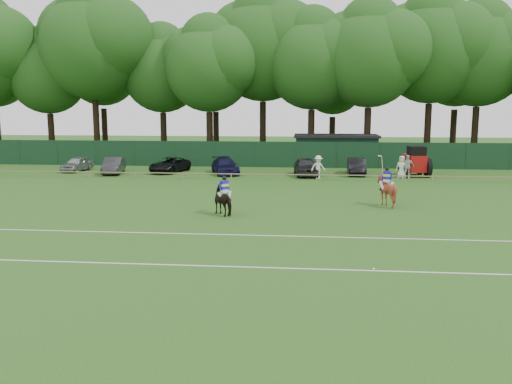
# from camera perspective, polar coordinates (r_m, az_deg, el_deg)

# --- Properties ---
(ground) EXTENTS (160.00, 160.00, 0.00)m
(ground) POSITION_cam_1_polar(r_m,az_deg,el_deg) (26.27, -1.73, -4.03)
(ground) COLOR #1E4C14
(ground) RESTS_ON ground
(horse_dark) EXTENTS (1.87, 1.95, 1.57)m
(horse_dark) POSITION_cam_1_polar(r_m,az_deg,el_deg) (29.86, -3.33, -0.91)
(horse_dark) COLOR black
(horse_dark) RESTS_ON ground
(horse_chestnut) EXTENTS (1.95, 2.06, 1.82)m
(horse_chestnut) POSITION_cam_1_polar(r_m,az_deg,el_deg) (33.30, 13.55, 0.12)
(horse_chestnut) COLOR maroon
(horse_chestnut) RESTS_ON ground
(sedan_silver) EXTENTS (2.09, 4.08, 1.33)m
(sedan_silver) POSITION_cam_1_polar(r_m,az_deg,el_deg) (52.22, -18.31, 2.82)
(sedan_silver) COLOR #A4A7A9
(sedan_silver) RESTS_ON ground
(sedan_grey) EXTENTS (2.26, 4.51, 1.42)m
(sedan_grey) POSITION_cam_1_polar(r_m,az_deg,el_deg) (49.50, -14.76, 2.71)
(sedan_grey) COLOR #2E2E30
(sedan_grey) RESTS_ON ground
(suv_black) EXTENTS (3.31, 5.15, 1.32)m
(suv_black) POSITION_cam_1_polar(r_m,az_deg,el_deg) (49.41, -9.08, 2.83)
(suv_black) COLOR black
(suv_black) RESTS_ON ground
(sedan_navy) EXTENTS (3.39, 5.13, 1.38)m
(sedan_navy) POSITION_cam_1_polar(r_m,az_deg,el_deg) (47.65, -3.26, 2.74)
(sedan_navy) COLOR #121135
(sedan_navy) RESTS_ON ground
(hatch_grey) EXTENTS (2.34, 4.72, 1.55)m
(hatch_grey) POSITION_cam_1_polar(r_m,az_deg,el_deg) (46.59, 5.26, 2.67)
(hatch_grey) COLOR #28282B
(hatch_grey) RESTS_ON ground
(estate_black) EXTENTS (1.64, 4.37, 1.43)m
(estate_black) POSITION_cam_1_polar(r_m,az_deg,el_deg) (47.97, 10.52, 2.67)
(estate_black) COLOR black
(estate_black) RESTS_ON ground
(spectator_left) EXTENTS (1.39, 1.05, 1.91)m
(spectator_left) POSITION_cam_1_polar(r_m,az_deg,el_deg) (44.72, 6.56, 2.61)
(spectator_left) COLOR white
(spectator_left) RESTS_ON ground
(spectator_mid) EXTENTS (1.19, 0.61, 1.96)m
(spectator_mid) POSITION_cam_1_polar(r_m,az_deg,el_deg) (46.25, 15.62, 2.58)
(spectator_mid) COLOR beige
(spectator_mid) RESTS_ON ground
(spectator_right) EXTENTS (1.08, 0.95, 1.87)m
(spectator_right) POSITION_cam_1_polar(r_m,az_deg,el_deg) (46.30, 15.07, 2.55)
(spectator_right) COLOR white
(spectator_right) RESTS_ON ground
(rider_dark) EXTENTS (0.79, 0.73, 1.41)m
(rider_dark) POSITION_cam_1_polar(r_m,az_deg,el_deg) (29.74, -3.33, 0.45)
(rider_dark) COLOR silver
(rider_dark) RESTS_ON ground
(rider_chestnut) EXTENTS (0.92, 0.75, 2.05)m
(rider_chestnut) POSITION_cam_1_polar(r_m,az_deg,el_deg) (33.18, 13.59, 1.48)
(rider_chestnut) COLOR silver
(rider_chestnut) RESTS_ON ground
(polo_ball) EXTENTS (0.09, 0.09, 0.09)m
(polo_ball) POSITION_cam_1_polar(r_m,az_deg,el_deg) (20.51, 12.28, -7.91)
(polo_ball) COLOR silver
(polo_ball) RESTS_ON ground
(pitch_lines) EXTENTS (60.00, 5.10, 0.01)m
(pitch_lines) POSITION_cam_1_polar(r_m,az_deg,el_deg) (22.91, -2.85, -6.00)
(pitch_lines) COLOR silver
(pitch_lines) RESTS_ON ground
(pitch_rail) EXTENTS (62.10, 0.10, 0.50)m
(pitch_rail) POSITION_cam_1_polar(r_m,az_deg,el_deg) (43.85, 1.26, 1.87)
(pitch_rail) COLOR #997F5B
(pitch_rail) RESTS_ON ground
(perimeter_fence) EXTENTS (92.08, 0.08, 2.50)m
(perimeter_fence) POSITION_cam_1_polar(r_m,az_deg,el_deg) (52.69, 2.01, 3.97)
(perimeter_fence) COLOR #14351E
(perimeter_fence) RESTS_ON ground
(utility_shed) EXTENTS (8.40, 4.40, 3.04)m
(utility_shed) POSITION_cam_1_polar(r_m,az_deg,el_deg) (55.62, 8.40, 4.44)
(utility_shed) COLOR #14331E
(utility_shed) RESTS_ON ground
(tree_row) EXTENTS (96.00, 12.00, 21.00)m
(tree_row) POSITION_cam_1_polar(r_m,az_deg,el_deg) (60.68, 4.37, 3.44)
(tree_row) COLOR #26561C
(tree_row) RESTS_ON ground
(tractor) EXTENTS (2.34, 3.25, 2.58)m
(tractor) POSITION_cam_1_polar(r_m,az_deg,el_deg) (47.80, 16.40, 3.04)
(tractor) COLOR #A3100F
(tractor) RESTS_ON ground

